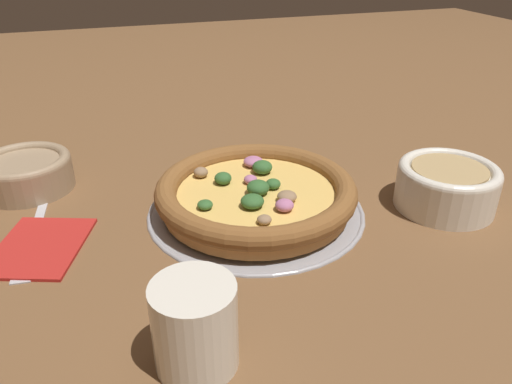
{
  "coord_description": "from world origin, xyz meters",
  "views": [
    {
      "loc": [
        -0.56,
        0.19,
        0.34
      ],
      "look_at": [
        0.0,
        0.0,
        0.03
      ],
      "focal_mm": 35.0,
      "sensor_mm": 36.0,
      "label": 1
    }
  ],
  "objects": [
    {
      "name": "pizza_tray",
      "position": [
        0.0,
        0.0,
        0.0
      ],
      "size": [
        0.29,
        0.29,
        0.01
      ],
      "color": "#9E9EA3",
      "rests_on": "ground_plane"
    },
    {
      "name": "drinking_cup",
      "position": [
        -0.23,
        0.13,
        0.04
      ],
      "size": [
        0.07,
        0.07,
        0.08
      ],
      "color": "silver",
      "rests_on": "ground_plane"
    },
    {
      "name": "bowl_near",
      "position": [
        -0.07,
        -0.25,
        0.03
      ],
      "size": [
        0.13,
        0.13,
        0.06
      ],
      "color": "silver",
      "rests_on": "ground_plane"
    },
    {
      "name": "napkin",
      "position": [
        -0.0,
        0.28,
        0.0
      ],
      "size": [
        0.16,
        0.14,
        0.01
      ],
      "rotation": [
        0.0,
        0.0,
        -0.36
      ],
      "color": "#B2231E",
      "rests_on": "ground_plane"
    },
    {
      "name": "fork",
      "position": [
        0.02,
        0.29,
        0.0
      ],
      "size": [
        0.19,
        0.04,
        0.0
      ],
      "rotation": [
        0.0,
        0.0,
        9.33
      ],
      "color": "#B7B7BC",
      "rests_on": "ground_plane"
    },
    {
      "name": "bowl_far",
      "position": [
        0.17,
        0.3,
        0.03
      ],
      "size": [
        0.13,
        0.13,
        0.05
      ],
      "color": "#9E8466",
      "rests_on": "ground_plane"
    },
    {
      "name": "ground_plane",
      "position": [
        0.0,
        0.0,
        0.0
      ],
      "size": [
        3.0,
        3.0,
        0.0
      ],
      "primitive_type": "plane",
      "color": "brown"
    },
    {
      "name": "pizza",
      "position": [
        0.0,
        0.0,
        0.03
      ],
      "size": [
        0.27,
        0.27,
        0.04
      ],
      "color": "#BC7F42",
      "rests_on": "pizza_tray"
    }
  ]
}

